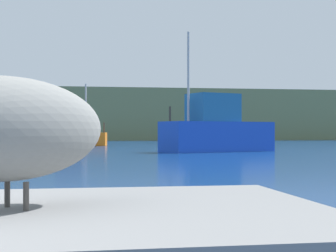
# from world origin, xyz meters

# --- Properties ---
(hillside_backdrop) EXTENTS (140.00, 11.75, 5.67)m
(hillside_backdrop) POSITION_xyz_m (0.00, 60.90, 2.83)
(hillside_backdrop) COLOR #6B7A51
(hillside_backdrop) RESTS_ON ground
(pelican) EXTENTS (1.34, 1.11, 1.00)m
(pelican) POSITION_xyz_m (1.44, 0.39, 1.04)
(pelican) COLOR gray
(pelican) RESTS_ON pier_dock
(fishing_boat_blue) EXTENTS (6.04, 3.84, 5.80)m
(fishing_boat_blue) POSITION_xyz_m (8.65, 23.80, 1.09)
(fishing_boat_blue) COLOR blue
(fishing_boat_blue) RESTS_ON ground
(fishing_boat_orange) EXTENTS (7.33, 3.03, 4.32)m
(fishing_boat_orange) POSITION_xyz_m (0.60, 36.43, 0.76)
(fishing_boat_orange) COLOR orange
(fishing_boat_orange) RESTS_ON ground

